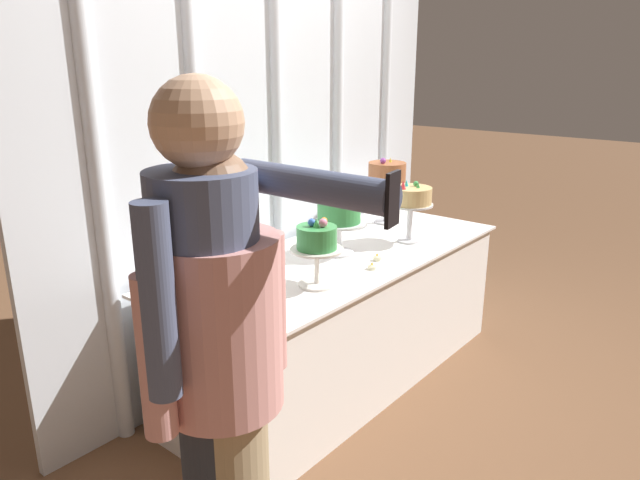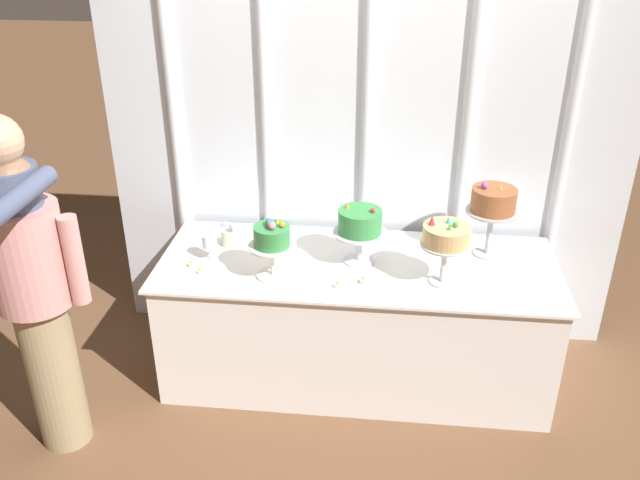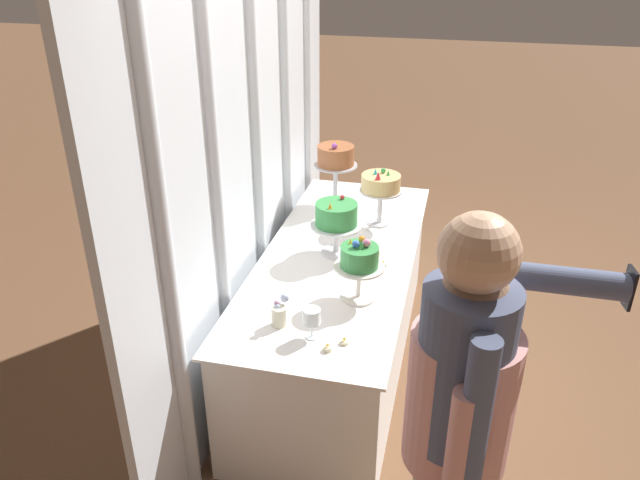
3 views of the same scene
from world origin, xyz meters
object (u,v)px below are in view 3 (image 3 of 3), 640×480
at_px(tealight_far_right, 377,252).
at_px(guest_girl_blue_dress, 459,425).
at_px(cake_display_midright, 381,185).
at_px(flower_vase, 280,313).
at_px(cake_display_leftmost, 359,261).
at_px(wine_glass, 312,317).
at_px(cake_display_rightmost, 336,158).
at_px(guest_man_pink_jacket, 453,451).
at_px(cake_table, 338,308).
at_px(tealight_far_left, 328,348).
at_px(tealight_near_left, 344,342).
at_px(tealight_near_right, 383,265).
at_px(cake_display_midleft, 336,217).

xyz_separation_m(tealight_far_right, guest_girl_blue_dress, (-1.50, -0.48, 0.23)).
height_order(cake_display_midright, flower_vase, cake_display_midright).
xyz_separation_m(cake_display_leftmost, flower_vase, (-0.31, 0.31, -0.15)).
xyz_separation_m(cake_display_midright, wine_glass, (-1.22, 0.12, -0.15)).
height_order(cake_display_rightmost, guest_man_pink_jacket, guest_man_pink_jacket).
distance_m(cake_table, cake_display_rightmost, 0.98).
height_order(cake_display_midright, tealight_far_left, cake_display_midright).
bearing_deg(flower_vase, wine_glass, -109.38).
height_order(cake_display_midright, cake_display_rightmost, cake_display_rightmost).
distance_m(cake_display_leftmost, cake_display_rightmost, 1.18).
bearing_deg(tealight_near_left, tealight_far_right, -0.84).
xyz_separation_m(tealight_far_left, tealight_far_right, (0.91, -0.07, 0.00)).
distance_m(cake_display_rightmost, tealight_far_left, 1.62).
relative_size(tealight_far_left, guest_girl_blue_dress, 0.02).
distance_m(flower_vase, tealight_near_right, 0.75).
distance_m(flower_vase, guest_man_pink_jacket, 1.06).
height_order(guest_man_pink_jacket, guest_girl_blue_dress, guest_girl_blue_dress).
relative_size(cake_display_midleft, guest_girl_blue_dress, 0.20).
xyz_separation_m(cake_table, cake_display_leftmost, (-0.42, -0.18, 0.57)).
distance_m(cake_display_leftmost, tealight_near_right, 0.40).
distance_m(guest_man_pink_jacket, guest_girl_blue_dress, 0.15).
relative_size(cake_display_midright, tealight_far_left, 9.35).
distance_m(tealight_near_left, guest_man_pink_jacket, 0.80).
xyz_separation_m(tealight_near_left, tealight_near_right, (0.72, -0.07, 0.00)).
relative_size(flower_vase, tealight_far_right, 3.47).
relative_size(cake_table, tealight_far_left, 54.22).
bearing_deg(guest_girl_blue_dress, tealight_near_right, 17.26).
bearing_deg(cake_display_rightmost, tealight_far_right, -149.96).
relative_size(cake_display_midleft, guest_man_pink_jacket, 0.22).
bearing_deg(guest_girl_blue_dress, cake_table, 25.16).
bearing_deg(tealight_far_left, guest_man_pink_jacket, -135.45).
distance_m(tealight_near_right, guest_man_pink_jacket, 1.41).
xyz_separation_m(cake_display_rightmost, tealight_far_left, (-1.56, -0.31, -0.29)).
bearing_deg(tealight_far_left, cake_display_rightmost, 11.04).
xyz_separation_m(cake_display_midleft, guest_girl_blue_dress, (-1.46, -0.70, 0.02)).
height_order(wine_glass, tealight_far_left, wine_glass).
bearing_deg(cake_display_midright, tealight_near_right, -169.03).
xyz_separation_m(tealight_far_left, tealight_near_right, (0.79, -0.13, -0.00)).
relative_size(cake_display_midright, tealight_near_left, 9.16).
bearing_deg(guest_girl_blue_dress, cake_display_leftmost, 25.81).
relative_size(cake_display_midright, tealight_near_right, 8.31).
relative_size(wine_glass, flower_vase, 0.99).
bearing_deg(cake_display_midright, wine_glass, 174.61).
xyz_separation_m(cake_table, tealight_near_left, (-0.80, -0.19, 0.37)).
height_order(tealight_far_right, guest_girl_blue_dress, guest_girl_blue_dress).
height_order(cake_table, wine_glass, wine_glass).
relative_size(cake_display_midleft, wine_glass, 2.30).
distance_m(cake_display_leftmost, wine_glass, 0.41).
xyz_separation_m(cake_table, tealight_far_left, (-0.87, -0.13, 0.38)).
xyz_separation_m(guest_man_pink_jacket, guest_girl_blue_dress, (-0.03, -0.00, 0.14)).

